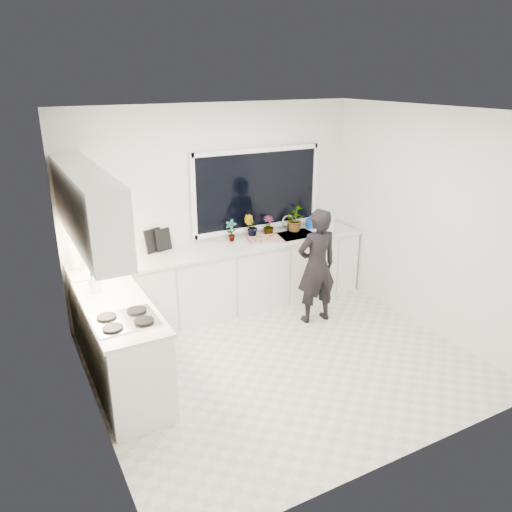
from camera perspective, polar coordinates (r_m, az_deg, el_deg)
floor at (r=5.73m, az=3.08°, el=-11.98°), size 4.00×3.50×0.02m
wall_back at (r=6.63m, az=-4.60°, el=5.40°), size 4.00×0.02×2.70m
wall_left at (r=4.49m, az=-19.15°, el=-3.10°), size 0.02×3.50×2.70m
wall_right at (r=6.38m, az=19.02°, el=3.73°), size 0.02×3.50×2.70m
ceiling at (r=4.86m, az=3.71°, el=16.28°), size 4.00×3.50×0.02m
window at (r=6.81m, az=0.13°, el=7.59°), size 1.80×0.02×1.00m
base_cabinets_back at (r=6.66m, az=-3.30°, el=-2.79°), size 3.92×0.58×0.88m
base_cabinets_left at (r=5.25m, az=-14.99°, el=-10.25°), size 0.58×1.60×0.88m
countertop_back at (r=6.48m, az=-3.35°, el=0.92°), size 3.94×0.62×0.04m
countertop_left at (r=5.04m, az=-15.46°, el=-5.72°), size 0.62×1.60×0.04m
upper_cabinets at (r=5.02m, az=-18.74°, el=5.44°), size 0.34×2.10×0.70m
sink at (r=6.98m, az=4.46°, el=2.06°), size 0.58×0.42×0.14m
faucet at (r=7.09m, az=3.63°, el=3.73°), size 0.03×0.03×0.22m
stovetop at (r=4.71m, az=-14.73°, el=-7.07°), size 0.56×0.48×0.03m
person at (r=6.32m, az=6.94°, el=-1.18°), size 0.57×0.39×1.50m
pizza_tray at (r=6.69m, az=0.99°, el=1.89°), size 0.52×0.43×0.03m
pizza at (r=6.69m, az=0.99°, el=2.03°), size 0.47×0.38×0.01m
watering_can at (r=7.27m, az=6.28°, el=3.69°), size 0.18×0.18×0.13m
paper_towel_roll at (r=6.05m, az=-19.91°, el=-0.23°), size 0.14×0.14×0.26m
knife_block at (r=6.14m, az=-17.15°, el=0.18°), size 0.16×0.14×0.22m
utensil_crock at (r=5.38m, az=-17.94°, el=-3.10°), size 0.17×0.17×0.16m
picture_frame_large at (r=6.39m, az=-10.56°, el=1.84°), size 0.22×0.09×0.28m
picture_frame_small at (r=6.36m, az=-11.61°, el=1.75°), size 0.24×0.12×0.30m
herb_plants at (r=6.94m, az=2.36°, el=3.82°), size 1.23×0.35×0.33m
soap_bottles at (r=7.11m, az=8.83°, el=3.74°), size 0.20×0.16×0.29m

